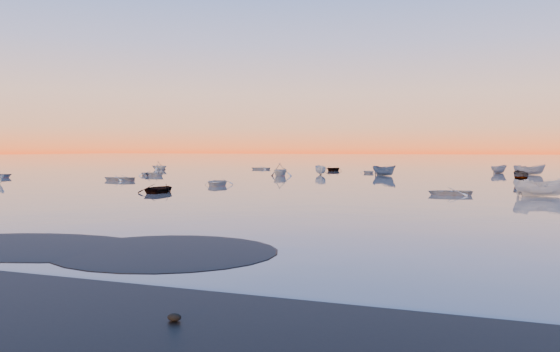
% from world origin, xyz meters
% --- Properties ---
extents(ground, '(600.00, 600.00, 0.00)m').
position_xyz_m(ground, '(0.00, 100.00, 0.00)').
color(ground, '#695E57').
rests_on(ground, ground).
extents(mud_lobes, '(140.00, 6.00, 0.07)m').
position_xyz_m(mud_lobes, '(0.00, -1.00, 0.01)').
color(mud_lobes, black).
rests_on(mud_lobes, ground).
extents(moored_fleet, '(124.00, 58.00, 1.20)m').
position_xyz_m(moored_fleet, '(0.00, 53.00, 0.00)').
color(moored_fleet, '#B9B9B5').
rests_on(moored_fleet, ground).
extents(boat_near_left, '(4.72, 3.03, 1.09)m').
position_xyz_m(boat_near_left, '(-12.91, 36.21, 0.00)').
color(boat_near_left, '#B9B9B5').
rests_on(boat_near_left, ground).
extents(boat_near_center, '(2.45, 4.56, 1.50)m').
position_xyz_m(boat_near_center, '(18.05, 33.24, 0.00)').
color(boat_near_center, '#B9B9B5').
rests_on(boat_near_center, ground).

